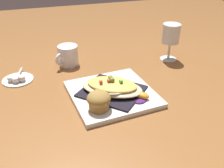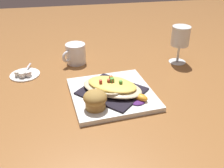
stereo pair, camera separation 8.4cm
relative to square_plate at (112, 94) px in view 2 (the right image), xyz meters
name	(u,v)px [view 2 (the right image)]	position (x,y,z in m)	size (l,w,h in m)	color
ground_plane	(112,96)	(0.00, 0.00, -0.01)	(2.60, 2.60, 0.00)	brown
square_plate	(112,94)	(0.00, 0.00, 0.00)	(0.26, 0.26, 0.02)	white
folded_napkin	(112,91)	(0.00, 0.00, 0.01)	(0.19, 0.17, 0.01)	black
gratin_dish	(112,86)	(0.00, 0.00, 0.03)	(0.21, 0.23, 0.05)	beige
muffin	(95,100)	(0.08, -0.07, 0.04)	(0.07, 0.07, 0.06)	#A37639
orange_garnish	(140,99)	(0.07, 0.08, 0.02)	(0.06, 0.07, 0.02)	#4F246B
coffee_mug	(76,55)	(-0.28, -0.10, 0.03)	(0.09, 0.10, 0.08)	white
stemmed_glass	(180,38)	(-0.21, 0.32, 0.10)	(0.07, 0.07, 0.15)	white
creamer_saucer	(25,74)	(-0.21, -0.30, 0.00)	(0.11, 0.11, 0.01)	white
spoon	(25,72)	(-0.21, -0.30, 0.01)	(0.10, 0.04, 0.01)	silver
creamer_cup_0	(18,73)	(-0.20, -0.32, 0.01)	(0.02, 0.02, 0.02)	silver
creamer_cup_1	(22,74)	(-0.18, -0.30, 0.01)	(0.02, 0.02, 0.02)	white
creamer_cup_2	(28,73)	(-0.19, -0.28, 0.01)	(0.02, 0.02, 0.02)	silver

